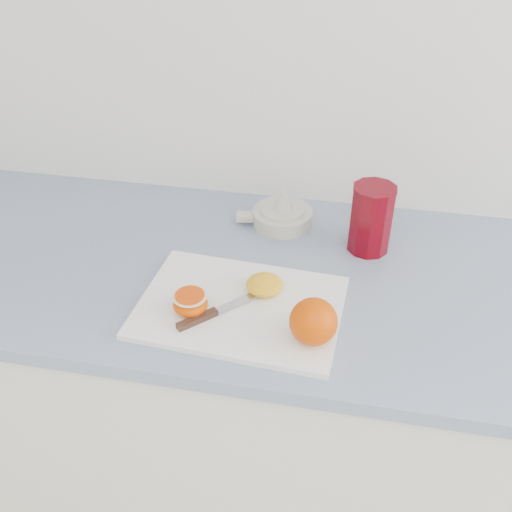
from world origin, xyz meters
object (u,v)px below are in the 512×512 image
(cutting_board, at_px, (240,307))
(red_tumbler, at_px, (371,221))
(citrus_juicer, at_px, (282,214))
(half_orange, at_px, (190,303))
(counter, at_px, (296,414))

(cutting_board, relative_size, red_tumbler, 2.49)
(red_tumbler, bearing_deg, cutting_board, -132.38)
(cutting_board, height_order, citrus_juicer, citrus_juicer)
(citrus_juicer, bearing_deg, cutting_board, -95.48)
(cutting_board, bearing_deg, citrus_juicer, 84.52)
(cutting_board, distance_m, half_orange, 0.10)
(counter, bearing_deg, half_orange, -138.11)
(cutting_board, distance_m, citrus_juicer, 0.32)
(red_tumbler, bearing_deg, counter, -136.79)
(cutting_board, height_order, half_orange, half_orange)
(counter, bearing_deg, red_tumbler, 43.21)
(red_tumbler, bearing_deg, citrus_juicer, 162.23)
(cutting_board, xyz_separation_m, citrus_juicer, (0.03, 0.31, 0.02))
(cutting_board, bearing_deg, half_orange, -157.10)
(half_orange, bearing_deg, cutting_board, 22.90)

